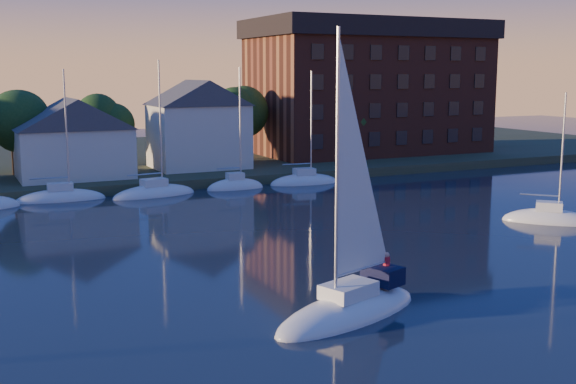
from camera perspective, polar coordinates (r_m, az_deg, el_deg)
shoreline_land at (r=95.81m, az=-14.64°, el=2.16°), size 160.00×50.00×2.00m
wooden_dock at (r=73.57m, az=-11.19°, el=0.16°), size 120.00×3.00×1.00m
clubhouse_centre at (r=76.62m, az=-16.61°, el=4.18°), size 11.55×8.40×8.08m
clubhouse_east at (r=81.81m, az=-7.11°, el=5.42°), size 10.50×8.40×9.80m
condo_block at (r=98.20m, az=6.38°, el=8.31°), size 31.00×17.00×17.40m
tree_line at (r=83.92m, az=-11.91°, el=6.19°), size 93.40×5.40×8.90m
moored_fleet at (r=68.64m, az=-20.29°, el=-0.83°), size 63.50×2.40×12.05m
hero_sailboat at (r=35.46m, az=4.95°, el=-8.74°), size 10.02×6.08×14.77m
drifting_sailboat_right at (r=60.20m, az=19.88°, el=-2.19°), size 6.61×6.68×11.23m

